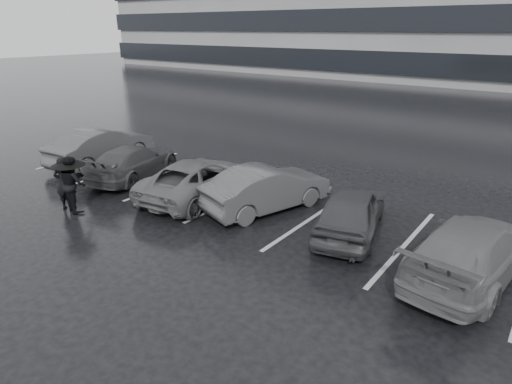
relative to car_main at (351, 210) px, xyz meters
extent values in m
plane|color=black|center=(-1.91, -2.35, -0.66)|extent=(160.00, 160.00, 0.00)
cube|color=black|center=(-23.91, 45.65, 1.34)|extent=(60.60, 25.60, 2.20)
cube|color=black|center=(-23.91, 45.65, 5.34)|extent=(60.60, 25.60, 2.20)
imported|color=black|center=(0.00, 0.00, 0.00)|extent=(2.53, 4.15, 1.32)
imported|color=#2A2A2C|center=(-2.79, -0.02, 0.03)|extent=(2.63, 4.41, 1.37)
imported|color=#444446|center=(-5.25, -0.56, -0.03)|extent=(2.79, 4.84, 1.27)
imported|color=black|center=(-8.55, -0.57, -0.05)|extent=(2.83, 4.51, 1.22)
imported|color=#2A2A2C|center=(-11.00, -0.25, 0.09)|extent=(2.05, 4.67, 1.49)
imported|color=#444446|center=(3.11, -0.45, 0.01)|extent=(2.37, 4.81, 1.35)
imported|color=black|center=(-7.73, -3.76, 0.19)|extent=(0.73, 0.71, 1.70)
imported|color=black|center=(-7.45, -3.67, 0.20)|extent=(0.96, 0.82, 1.73)
cylinder|color=black|center=(-7.59, -3.64, 0.07)|extent=(0.02, 0.02, 1.46)
cone|color=black|center=(-7.59, -3.64, 0.89)|extent=(1.00, 1.00, 0.26)
sphere|color=black|center=(-7.59, -3.64, 1.02)|extent=(0.05, 0.05, 0.05)
cube|color=#AEAEB1|center=(-12.51, 0.15, -0.66)|extent=(0.12, 5.00, 0.00)
cube|color=#AEAEB1|center=(-9.71, 0.15, -0.66)|extent=(0.12, 5.00, 0.00)
cube|color=#AEAEB1|center=(-6.91, 0.15, -0.66)|extent=(0.12, 5.00, 0.00)
cube|color=#AEAEB1|center=(-4.11, 0.15, -0.66)|extent=(0.12, 5.00, 0.00)
cube|color=#AEAEB1|center=(-1.31, 0.15, -0.66)|extent=(0.12, 5.00, 0.00)
cube|color=#AEAEB1|center=(1.49, 0.15, -0.66)|extent=(0.12, 5.00, 0.00)
camera|label=1|loc=(4.33, -10.08, 4.66)|focal=30.00mm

